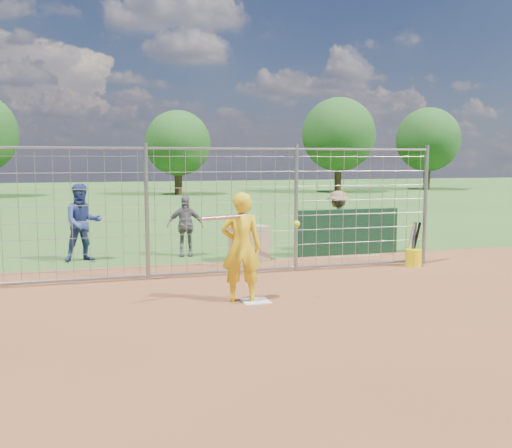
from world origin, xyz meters
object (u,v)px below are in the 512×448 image
object	(u,v)px
bystander_a	(83,223)
bystander_b	(185,226)
bystander_c	(338,221)
batter	(241,247)
bucket_with_bats	(414,255)
equipment_bin	(249,244)

from	to	relation	value
bystander_a	bystander_b	size ratio (longest dim) A/B	1.21
bystander_a	bystander_c	distance (m)	6.11
batter	bystander_c	size ratio (longest dim) A/B	1.18
bystander_b	bucket_with_bats	xyz separation A→B (m)	(4.48, -2.73, -0.48)
bystander_b	bucket_with_bats	world-z (taller)	bystander_b
equipment_bin	bystander_a	bearing A→B (deg)	151.15
bystander_c	bucket_with_bats	xyz separation A→B (m)	(0.70, -2.38, -0.51)
bucket_with_bats	batter	bearing A→B (deg)	-156.54
batter	bystander_c	xyz separation A→B (m)	(3.61, 4.25, -0.13)
batter	bystander_b	distance (m)	4.60
batter	bystander_c	bearing A→B (deg)	-117.92
batter	bystander_a	distance (m)	5.21
bystander_b	bucket_with_bats	distance (m)	5.26
bystander_b	bucket_with_bats	size ratio (longest dim) A/B	1.49
bystander_b	batter	bearing A→B (deg)	-79.46
equipment_bin	bucket_with_bats	distance (m)	3.60
bystander_a	bucket_with_bats	distance (m)	7.35
bystander_c	bucket_with_bats	distance (m)	2.53
equipment_bin	bucket_with_bats	xyz separation A→B (m)	(3.20, -1.65, -0.15)
bystander_a	equipment_bin	distance (m)	3.78
bystander_b	equipment_bin	distance (m)	1.70
bystander_b	bystander_c	xyz separation A→B (m)	(3.78, -0.35, 0.03)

